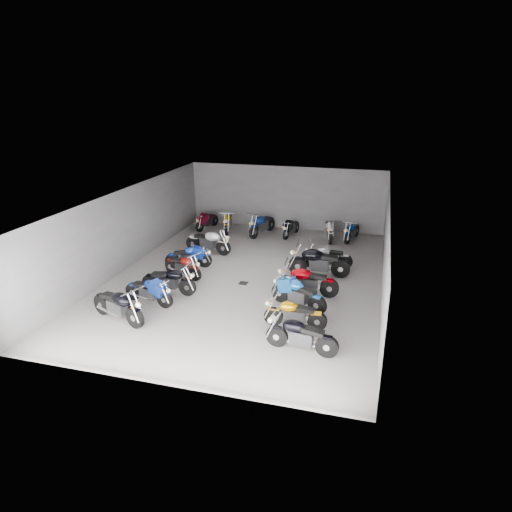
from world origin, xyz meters
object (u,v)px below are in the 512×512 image
object	(u,v)px
motorcycle_right_c	(298,293)
motorcycle_back_b	(228,222)
motorcycle_left_a	(118,305)
motorcycle_right_f	(328,257)
motorcycle_back_c	(262,224)
drain_grate	(243,283)
motorcycle_left_e	(189,257)
motorcycle_right_b	(294,314)
motorcycle_left_c	(169,280)
motorcycle_left_f	(209,242)
motorcycle_back_d	(291,228)
motorcycle_left_b	(149,291)
motorcycle_back_f	(352,231)
motorcycle_back_a	(207,220)
motorcycle_right_e	(318,262)
motorcycle_left_d	(183,266)
motorcycle_right_d	(307,281)
motorcycle_back_e	(329,230)
motorcycle_right_a	(301,335)

from	to	relation	value
motorcycle_right_c	motorcycle_back_b	xyz separation A→B (m)	(-4.99, 7.56, -0.00)
motorcycle_left_a	motorcycle_right_f	world-z (taller)	motorcycle_left_a
motorcycle_back_c	drain_grate	bearing A→B (deg)	114.38
motorcycle_left_e	motorcycle_right_b	size ratio (longest dim) A/B	0.96
motorcycle_left_c	motorcycle_left_f	bearing A→B (deg)	-176.78
motorcycle_back_d	drain_grate	bearing A→B (deg)	96.30
motorcycle_left_b	motorcycle_left_e	bearing A→B (deg)	-166.68
motorcycle_left_f	motorcycle_back_f	bearing A→B (deg)	129.41
drain_grate	motorcycle_right_c	world-z (taller)	motorcycle_right_c
motorcycle_left_b	motorcycle_left_a	bearing A→B (deg)	-1.30
motorcycle_back_b	motorcycle_back_c	world-z (taller)	motorcycle_back_c
motorcycle_right_c	motorcycle_left_a	bearing A→B (deg)	138.19
motorcycle_back_a	motorcycle_back_c	world-z (taller)	motorcycle_back_c
motorcycle_back_a	motorcycle_left_a	bearing A→B (deg)	109.27
motorcycle_back_f	motorcycle_left_a	bearing A→B (deg)	71.19
motorcycle_right_f	motorcycle_back_a	size ratio (longest dim) A/B	1.06
motorcycle_right_f	motorcycle_back_f	world-z (taller)	motorcycle_right_f
motorcycle_right_e	motorcycle_back_d	xyz separation A→B (m)	(-2.01, 4.70, -0.13)
drain_grate	motorcycle_left_c	distance (m)	2.78
motorcycle_left_d	motorcycle_back_d	size ratio (longest dim) A/B	0.99
motorcycle_right_c	motorcycle_right_e	size ratio (longest dim) A/B	0.84
drain_grate	motorcycle_back_b	size ratio (longest dim) A/B	0.15
drain_grate	motorcycle_right_d	xyz separation A→B (m)	(2.44, -0.39, 0.52)
motorcycle_left_e	motorcycle_right_f	xyz separation A→B (m)	(5.43, 1.43, 0.02)
motorcycle_back_f	motorcycle_left_e	bearing A→B (deg)	54.47
motorcycle_right_f	motorcycle_back_d	distance (m)	4.38
motorcycle_right_e	motorcycle_back_e	xyz separation A→B (m)	(-0.12, 4.64, -0.07)
motorcycle_left_c	motorcycle_back_f	distance (m)	9.73
motorcycle_back_d	motorcycle_right_c	bearing A→B (deg)	114.50
motorcycle_left_a	motorcycle_back_e	distance (m)	11.29
motorcycle_left_b	motorcycle_left_f	world-z (taller)	motorcycle_left_f
motorcycle_left_f	motorcycle_right_f	distance (m)	5.29
motorcycle_left_a	motorcycle_back_b	distance (m)	9.97
motorcycle_left_b	motorcycle_back_f	world-z (taller)	motorcycle_left_b
drain_grate	motorcycle_right_f	distance (m)	3.74
motorcycle_left_c	motorcycle_back_e	distance (m)	8.97
motorcycle_left_b	motorcycle_right_a	size ratio (longest dim) A/B	0.93
motorcycle_right_d	motorcycle_back_d	world-z (taller)	motorcycle_right_d
motorcycle_right_f	motorcycle_right_e	bearing A→B (deg)	154.58
motorcycle_right_b	motorcycle_back_c	xyz separation A→B (m)	(-3.33, 8.80, 0.08)
motorcycle_back_c	motorcycle_back_a	bearing A→B (deg)	11.45
motorcycle_right_b	motorcycle_back_e	distance (m)	8.89
drain_grate	motorcycle_right_f	xyz separation A→B (m)	(2.83, 2.41, 0.47)
motorcycle_right_b	motorcycle_back_c	size ratio (longest dim) A/B	0.88
motorcycle_right_b	motorcycle_back_a	xyz separation A→B (m)	(-6.34, 9.05, -0.02)
motorcycle_right_a	motorcycle_right_b	distance (m)	1.35
motorcycle_right_c	motorcycle_back_a	distance (m)	9.87
motorcycle_left_f	motorcycle_right_d	size ratio (longest dim) A/B	1.00
motorcycle_left_e	drain_grate	bearing A→B (deg)	53.67
motorcycle_back_d	motorcycle_right_e	bearing A→B (deg)	124.72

